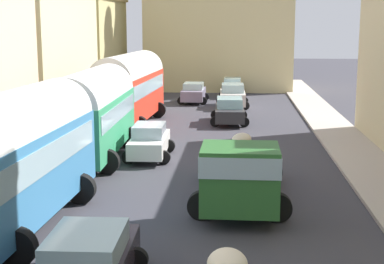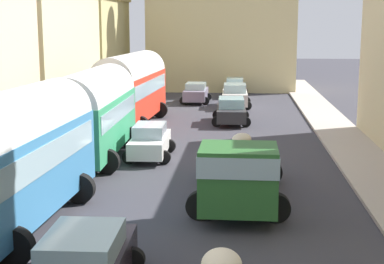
{
  "view_description": "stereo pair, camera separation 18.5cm",
  "coord_description": "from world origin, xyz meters",
  "px_view_note": "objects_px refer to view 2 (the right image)",
  "views": [
    {
      "loc": [
        1.76,
        -0.26,
        5.88
      ],
      "look_at": [
        0.0,
        22.15,
        1.73
      ],
      "focal_mm": 54.36,
      "sensor_mm": 36.0,
      "label": 1
    },
    {
      "loc": [
        1.94,
        -0.25,
        5.88
      ],
      "look_at": [
        0.0,
        22.15,
        1.73
      ],
      "focal_mm": 54.36,
      "sensor_mm": 36.0,
      "label": 2
    }
  ],
  "objects_px": {
    "car_2": "(235,87)",
    "car_3": "(83,263)",
    "parked_bus_2": "(92,110)",
    "car_5": "(196,93)",
    "car_0": "(231,111)",
    "car_4": "(150,141)",
    "cargo_truck_1": "(239,172)",
    "parked_bus_1": "(12,153)",
    "parked_bus_3": "(131,86)",
    "car_1": "(235,96)"
  },
  "relations": [
    {
      "from": "car_4",
      "to": "car_2",
      "type": "bearing_deg",
      "value": 81.43
    },
    {
      "from": "car_2",
      "to": "car_1",
      "type": "bearing_deg",
      "value": -89.28
    },
    {
      "from": "car_0",
      "to": "car_3",
      "type": "height_order",
      "value": "car_0"
    },
    {
      "from": "car_1",
      "to": "car_3",
      "type": "xyz_separation_m",
      "value": [
        -2.9,
        -30.06,
        -0.11
      ]
    },
    {
      "from": "car_1",
      "to": "car_2",
      "type": "height_order",
      "value": "car_1"
    },
    {
      "from": "cargo_truck_1",
      "to": "car_2",
      "type": "xyz_separation_m",
      "value": [
        -0.56,
        30.02,
        -0.44
      ]
    },
    {
      "from": "cargo_truck_1",
      "to": "car_1",
      "type": "relative_size",
      "value": 1.73
    },
    {
      "from": "car_0",
      "to": "car_2",
      "type": "height_order",
      "value": "car_0"
    },
    {
      "from": "car_2",
      "to": "car_3",
      "type": "distance_m",
      "value": 36.58
    },
    {
      "from": "parked_bus_2",
      "to": "car_2",
      "type": "distance_m",
      "value": 24.26
    },
    {
      "from": "car_5",
      "to": "car_3",
      "type": "bearing_deg",
      "value": -89.82
    },
    {
      "from": "parked_bus_1",
      "to": "car_5",
      "type": "bearing_deg",
      "value": 83.92
    },
    {
      "from": "car_2",
      "to": "cargo_truck_1",
      "type": "bearing_deg",
      "value": -88.94
    },
    {
      "from": "parked_bus_2",
      "to": "car_4",
      "type": "relative_size",
      "value": 2.13
    },
    {
      "from": "parked_bus_1",
      "to": "car_3",
      "type": "height_order",
      "value": "parked_bus_1"
    },
    {
      "from": "parked_bus_1",
      "to": "parked_bus_3",
      "type": "distance_m",
      "value": 18.0
    },
    {
      "from": "parked_bus_2",
      "to": "cargo_truck_1",
      "type": "distance_m",
      "value": 9.26
    },
    {
      "from": "parked_bus_2",
      "to": "car_5",
      "type": "height_order",
      "value": "parked_bus_2"
    },
    {
      "from": "car_2",
      "to": "car_5",
      "type": "height_order",
      "value": "car_2"
    },
    {
      "from": "parked_bus_2",
      "to": "cargo_truck_1",
      "type": "height_order",
      "value": "parked_bus_2"
    },
    {
      "from": "cargo_truck_1",
      "to": "parked_bus_1",
      "type": "bearing_deg",
      "value": -159.21
    },
    {
      "from": "parked_bus_3",
      "to": "car_3",
      "type": "relative_size",
      "value": 2.29
    },
    {
      "from": "car_4",
      "to": "parked_bus_3",
      "type": "bearing_deg",
      "value": 106.1
    },
    {
      "from": "car_0",
      "to": "car_4",
      "type": "bearing_deg",
      "value": -109.61
    },
    {
      "from": "car_1",
      "to": "car_5",
      "type": "height_order",
      "value": "car_1"
    },
    {
      "from": "car_1",
      "to": "car_3",
      "type": "distance_m",
      "value": 30.2
    },
    {
      "from": "parked_bus_3",
      "to": "car_0",
      "type": "distance_m",
      "value": 6.2
    },
    {
      "from": "parked_bus_1",
      "to": "car_3",
      "type": "relative_size",
      "value": 2.05
    },
    {
      "from": "parked_bus_1",
      "to": "car_1",
      "type": "bearing_deg",
      "value": 77.0
    },
    {
      "from": "cargo_truck_1",
      "to": "car_4",
      "type": "distance_m",
      "value": 8.08
    },
    {
      "from": "parked_bus_2",
      "to": "cargo_truck_1",
      "type": "bearing_deg",
      "value": -45.19
    },
    {
      "from": "car_0",
      "to": "car_5",
      "type": "distance_m",
      "value": 9.68
    },
    {
      "from": "car_1",
      "to": "car_3",
      "type": "height_order",
      "value": "car_1"
    },
    {
      "from": "parked_bus_1",
      "to": "car_1",
      "type": "height_order",
      "value": "parked_bus_1"
    },
    {
      "from": "parked_bus_3",
      "to": "car_2",
      "type": "bearing_deg",
      "value": 67.71
    },
    {
      "from": "parked_bus_3",
      "to": "car_1",
      "type": "xyz_separation_m",
      "value": [
        6.02,
        8.07,
        -1.5
      ]
    },
    {
      "from": "car_0",
      "to": "car_2",
      "type": "bearing_deg",
      "value": 89.83
    },
    {
      "from": "parked_bus_2",
      "to": "car_4",
      "type": "height_order",
      "value": "parked_bus_2"
    },
    {
      "from": "parked_bus_2",
      "to": "parked_bus_3",
      "type": "xyz_separation_m",
      "value": [
        0.0,
        9.0,
        0.16
      ]
    },
    {
      "from": "car_0",
      "to": "car_1",
      "type": "xyz_separation_m",
      "value": [
        0.12,
        6.99,
        0.06
      ]
    },
    {
      "from": "car_0",
      "to": "cargo_truck_1",
      "type": "bearing_deg",
      "value": -87.95
    },
    {
      "from": "car_0",
      "to": "parked_bus_1",
      "type": "bearing_deg",
      "value": -107.17
    },
    {
      "from": "parked_bus_1",
      "to": "car_4",
      "type": "bearing_deg",
      "value": 75.37
    },
    {
      "from": "car_3",
      "to": "car_5",
      "type": "relative_size",
      "value": 1.05
    },
    {
      "from": "parked_bus_3",
      "to": "car_1",
      "type": "distance_m",
      "value": 10.18
    },
    {
      "from": "car_4",
      "to": "cargo_truck_1",
      "type": "bearing_deg",
      "value": -60.06
    },
    {
      "from": "car_4",
      "to": "parked_bus_1",
      "type": "bearing_deg",
      "value": -104.63
    },
    {
      "from": "parked_bus_1",
      "to": "parked_bus_2",
      "type": "height_order",
      "value": "parked_bus_1"
    },
    {
      "from": "car_3",
      "to": "cargo_truck_1",
      "type": "bearing_deg",
      "value": 62.43
    },
    {
      "from": "car_2",
      "to": "car_4",
      "type": "bearing_deg",
      "value": -98.57
    }
  ]
}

